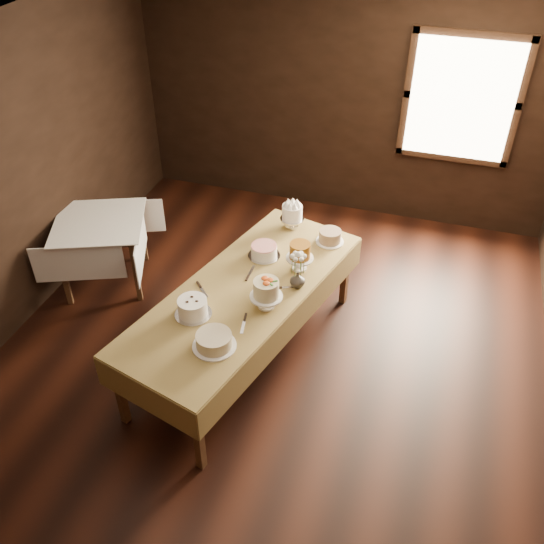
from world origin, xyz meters
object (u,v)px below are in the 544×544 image
(display_table, at_px, (244,295))
(cake_server_b, at_px, (243,327))
(cake_server_c, at_px, (252,270))
(cake_server_d, at_px, (290,287))
(cake_meringue, at_px, (292,217))
(cake_server_e, at_px, (204,292))
(cake_flowers, at_px, (266,296))
(cake_speckled, at_px, (330,237))
(side_table, at_px, (100,229))
(flower_vase, at_px, (297,280))
(cake_swirl, at_px, (193,308))
(cake_caramel, at_px, (300,258))
(cake_lattice, at_px, (264,252))
(cake_cream, at_px, (214,341))

(display_table, relative_size, cake_server_b, 11.36)
(cake_server_c, bearing_deg, cake_server_d, -109.05)
(cake_meringue, height_order, cake_server_e, cake_meringue)
(cake_flowers, xyz_separation_m, cake_server_c, (-0.28, 0.44, -0.12))
(cake_speckled, bearing_deg, side_table, -172.49)
(cake_server_e, relative_size, flower_vase, 1.72)
(cake_meringue, bearing_deg, cake_swirl, -105.18)
(cake_speckled, bearing_deg, cake_server_c, -131.11)
(cake_speckled, xyz_separation_m, cake_caramel, (-0.17, -0.50, 0.06))
(cake_lattice, bearing_deg, cake_speckled, 37.82)
(cake_lattice, distance_m, cake_cream, 1.24)
(side_table, bearing_deg, cake_meringue, 13.23)
(cake_flowers, bearing_deg, cake_speckled, 75.12)
(cake_meringue, relative_size, cake_server_c, 1.16)
(cake_swirl, bearing_deg, cake_caramel, 52.52)
(cake_server_c, xyz_separation_m, flower_vase, (0.45, -0.09, 0.07))
(cake_server_c, bearing_deg, cake_flowers, -148.64)
(cake_flowers, bearing_deg, cake_server_e, 178.71)
(cake_cream, relative_size, cake_server_c, 1.43)
(display_table, bearing_deg, cake_meringue, 83.51)
(display_table, height_order, cake_cream, cake_cream)
(cake_meringue, relative_size, cake_flowers, 0.93)
(cake_caramel, bearing_deg, display_table, -130.91)
(cake_swirl, relative_size, cake_server_c, 1.28)
(cake_speckled, distance_m, cake_lattice, 0.67)
(cake_caramel, relative_size, cake_server_b, 1.19)
(cake_speckled, bearing_deg, cake_meringue, 161.10)
(cake_lattice, height_order, cake_caramel, cake_caramel)
(cake_lattice, xyz_separation_m, flower_vase, (0.41, -0.33, 0.02))
(cake_flowers, distance_m, cake_server_b, 0.34)
(display_table, xyz_separation_m, cake_server_c, (-0.03, 0.28, 0.06))
(cake_lattice, relative_size, flower_vase, 2.16)
(display_table, bearing_deg, flower_vase, 23.87)
(cake_speckled, height_order, cake_server_e, cake_speckled)
(display_table, distance_m, cake_server_e, 0.35)
(cake_caramel, height_order, cake_cream, cake_caramel)
(cake_cream, distance_m, flower_vase, 1.00)
(display_table, distance_m, cake_speckled, 1.09)
(cake_server_d, bearing_deg, cake_speckled, 53.15)
(cake_meringue, distance_m, flower_vase, 0.94)
(display_table, height_order, cake_lattice, cake_lattice)
(cake_speckled, bearing_deg, display_table, -120.16)
(cake_swirl, height_order, cake_server_b, cake_swirl)
(cake_swirl, distance_m, cake_server_b, 0.45)
(display_table, distance_m, cake_swirl, 0.53)
(cake_speckled, distance_m, cake_swirl, 1.60)
(side_table, xyz_separation_m, flower_vase, (2.24, -0.44, 0.19))
(cake_server_c, distance_m, flower_vase, 0.47)
(cake_swirl, bearing_deg, cake_server_b, -2.89)
(cake_swirl, height_order, cake_server_d, cake_swirl)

